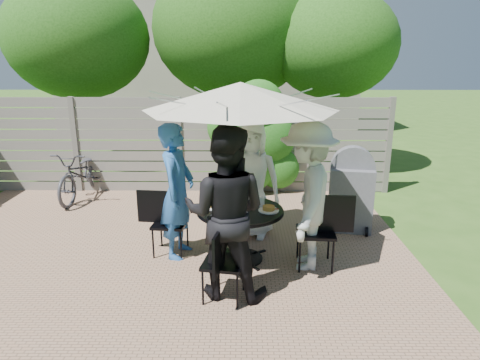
{
  "coord_description": "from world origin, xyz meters",
  "views": [
    {
      "loc": [
        1.23,
        -5.05,
        2.56
      ],
      "look_at": [
        1.19,
        0.24,
        1.03
      ],
      "focal_mm": 32.0,
      "sensor_mm": 36.0,
      "label": 1
    }
  ],
  "objects_px": {
    "glass_right": "(262,202)",
    "chair_left": "(170,235)",
    "syrup_jug": "(237,201)",
    "plate_right": "(269,209)",
    "patio_table": "(240,225)",
    "glass_back": "(236,197)",
    "chair_right": "(316,246)",
    "coffee_cup": "(251,200)",
    "person_back": "(251,180)",
    "bbq_grill": "(351,193)",
    "plate_back": "(246,198)",
    "glass_front": "(245,211)",
    "chair_back": "(253,215)",
    "plate_left": "(213,205)",
    "person_right": "(307,196)",
    "chair_front": "(223,277)",
    "plate_front": "(235,217)",
    "person_left": "(177,192)",
    "umbrella": "(240,96)",
    "person_front": "(226,214)",
    "bicycle": "(82,174)"
  },
  "relations": [
    {
      "from": "glass_front",
      "to": "person_back",
      "type": "bearing_deg",
      "value": 84.99
    },
    {
      "from": "chair_right",
      "to": "plate_right",
      "type": "distance_m",
      "value": 0.75
    },
    {
      "from": "person_back",
      "to": "glass_right",
      "type": "xyz_separation_m",
      "value": [
        0.12,
        -0.76,
        -0.08
      ]
    },
    {
      "from": "glass_right",
      "to": "chair_left",
      "type": "bearing_deg",
      "value": 174.45
    },
    {
      "from": "plate_left",
      "to": "plate_right",
      "type": "height_order",
      "value": "same"
    },
    {
      "from": "umbrella",
      "to": "chair_front",
      "type": "height_order",
      "value": "umbrella"
    },
    {
      "from": "person_right",
      "to": "glass_right",
      "type": "xyz_separation_m",
      "value": [
        -0.54,
        0.21,
        -0.15
      ]
    },
    {
      "from": "person_left",
      "to": "plate_left",
      "type": "bearing_deg",
      "value": -90.0
    },
    {
      "from": "syrup_jug",
      "to": "plate_right",
      "type": "bearing_deg",
      "value": -17.3
    },
    {
      "from": "umbrella",
      "to": "person_right",
      "type": "bearing_deg",
      "value": -10.51
    },
    {
      "from": "person_right",
      "to": "chair_right",
      "type": "bearing_deg",
      "value": 90.84
    },
    {
      "from": "person_back",
      "to": "person_left",
      "type": "relative_size",
      "value": 0.96
    },
    {
      "from": "plate_back",
      "to": "plate_left",
      "type": "relative_size",
      "value": 1.0
    },
    {
      "from": "umbrella",
      "to": "chair_back",
      "type": "distance_m",
      "value": 2.09
    },
    {
      "from": "bicycle",
      "to": "person_front",
      "type": "bearing_deg",
      "value": -44.99
    },
    {
      "from": "chair_left",
      "to": "glass_front",
      "type": "xyz_separation_m",
      "value": [
        1.0,
        -0.45,
        0.51
      ]
    },
    {
      "from": "person_back",
      "to": "syrup_jug",
      "type": "bearing_deg",
      "value": -94.4
    },
    {
      "from": "syrup_jug",
      "to": "bicycle",
      "type": "bearing_deg",
      "value": 139.44
    },
    {
      "from": "person_right",
      "to": "glass_front",
      "type": "bearing_deg",
      "value": -70.3
    },
    {
      "from": "person_left",
      "to": "glass_back",
      "type": "relative_size",
      "value": 12.71
    },
    {
      "from": "plate_back",
      "to": "glass_front",
      "type": "distance_m",
      "value": 0.63
    },
    {
      "from": "patio_table",
      "to": "chair_front",
      "type": "bearing_deg",
      "value": -100.5
    },
    {
      "from": "patio_table",
      "to": "plate_back",
      "type": "distance_m",
      "value": 0.43
    },
    {
      "from": "patio_table",
      "to": "glass_right",
      "type": "relative_size",
      "value": 9.01
    },
    {
      "from": "chair_front",
      "to": "plate_front",
      "type": "distance_m",
      "value": 0.76
    },
    {
      "from": "patio_table",
      "to": "glass_back",
      "type": "relative_size",
      "value": 9.01
    },
    {
      "from": "chair_front",
      "to": "glass_back",
      "type": "height_order",
      "value": "chair_front"
    },
    {
      "from": "chair_front",
      "to": "syrup_jug",
      "type": "height_order",
      "value": "chair_front"
    },
    {
      "from": "glass_front",
      "to": "syrup_jug",
      "type": "bearing_deg",
      "value": 107.53
    },
    {
      "from": "plate_left",
      "to": "bbq_grill",
      "type": "height_order",
      "value": "bbq_grill"
    },
    {
      "from": "glass_front",
      "to": "syrup_jug",
      "type": "relative_size",
      "value": 0.88
    },
    {
      "from": "person_back",
      "to": "bbq_grill",
      "type": "distance_m",
      "value": 1.55
    },
    {
      "from": "plate_front",
      "to": "glass_right",
      "type": "distance_m",
      "value": 0.53
    },
    {
      "from": "glass_back",
      "to": "plate_front",
      "type": "bearing_deg",
      "value": -90.9
    },
    {
      "from": "person_back",
      "to": "glass_back",
      "type": "height_order",
      "value": "person_back"
    },
    {
      "from": "chair_right",
      "to": "glass_front",
      "type": "relative_size",
      "value": 6.84
    },
    {
      "from": "plate_front",
      "to": "person_right",
      "type": "bearing_deg",
      "value": 12.94
    },
    {
      "from": "glass_right",
      "to": "bbq_grill",
      "type": "xyz_separation_m",
      "value": [
        1.38,
        1.0,
        -0.19
      ]
    },
    {
      "from": "plate_left",
      "to": "bicycle",
      "type": "bearing_deg",
      "value": 136.37
    },
    {
      "from": "glass_right",
      "to": "syrup_jug",
      "type": "xyz_separation_m",
      "value": [
        -0.32,
        0.0,
        0.01
      ]
    },
    {
      "from": "chair_right",
      "to": "coffee_cup",
      "type": "height_order",
      "value": "chair_right"
    },
    {
      "from": "glass_back",
      "to": "syrup_jug",
      "type": "relative_size",
      "value": 0.88
    },
    {
      "from": "chair_back",
      "to": "glass_back",
      "type": "relative_size",
      "value": 6.26
    },
    {
      "from": "plate_left",
      "to": "glass_front",
      "type": "distance_m",
      "value": 0.53
    },
    {
      "from": "person_right",
      "to": "coffee_cup",
      "type": "distance_m",
      "value": 0.78
    },
    {
      "from": "person_front",
      "to": "chair_right",
      "type": "distance_m",
      "value": 1.44
    },
    {
      "from": "chair_left",
      "to": "plate_left",
      "type": "bearing_deg",
      "value": -4.67
    },
    {
      "from": "glass_back",
      "to": "chair_left",
      "type": "bearing_deg",
      "value": -173.64
    },
    {
      "from": "person_left",
      "to": "plate_back",
      "type": "height_order",
      "value": "person_left"
    },
    {
      "from": "coffee_cup",
      "to": "plate_left",
      "type": "bearing_deg",
      "value": -164.95
    }
  ]
}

